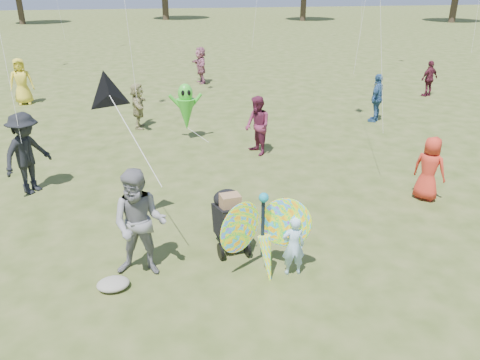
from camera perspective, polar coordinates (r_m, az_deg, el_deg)
name	(u,v)px	position (r m, az deg, el deg)	size (l,w,h in m)	color
ground	(270,273)	(8.08, 3.71, -11.23)	(160.00, 160.00, 0.00)	#51592B
child_girl	(293,246)	(7.81, 6.53, -7.99)	(0.39, 0.26, 1.07)	#A7CFEC
adult_man	(140,224)	(7.76, -12.13, -5.25)	(0.91, 0.71, 1.87)	gray
grey_bag	(113,284)	(7.93, -15.21, -12.14)	(0.52, 0.42, 0.17)	gray
crowd_a	(429,169)	(11.13, 22.08, 1.30)	(0.71, 0.46, 1.45)	red
crowd_b	(27,153)	(11.64, -24.56, 2.96)	(1.22, 0.70, 1.89)	black
crowd_c	(377,98)	(16.96, 16.35, 9.58)	(0.97, 0.40, 1.65)	#305786
crowd_d	(138,106)	(15.91, -12.33, 8.82)	(1.38, 0.44, 1.49)	#948C5B
crowd_e	(257,126)	(13.08, 2.14, 6.61)	(0.80, 0.62, 1.65)	maroon
crowd_g	(21,81)	(20.56, -25.11, 10.82)	(0.88, 0.57, 1.79)	yellow
crowd_h	(429,79)	(21.59, 22.09, 11.39)	(0.87, 0.36, 1.49)	#511B28
crowd_j	(201,65)	(22.84, -4.81, 13.79)	(1.57, 0.50, 1.69)	#A05B70
jogging_stroller	(229,217)	(8.50, -1.30, -4.47)	(0.56, 1.08, 1.09)	black
butterfly_kite	(265,236)	(7.65, 3.01, -6.82)	(1.74, 0.75, 1.69)	orange
delta_kite_rig	(109,95)	(8.48, -15.65, 9.96)	(1.20, 1.65, 1.65)	black
alien_kite	(186,109)	(14.36, -6.59, 8.59)	(1.12, 0.69, 1.74)	green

